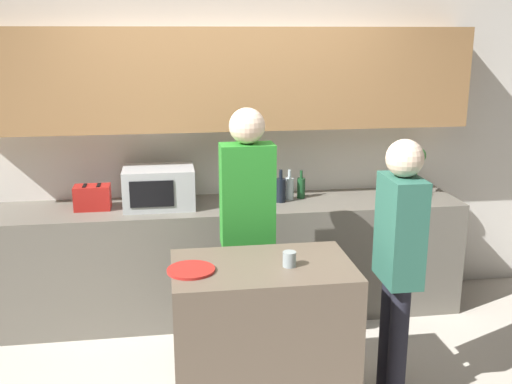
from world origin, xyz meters
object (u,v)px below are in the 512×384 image
toaster (92,197)px  plate_on_island (191,270)px  cup_0 (289,259)px  bottle_1 (289,188)px  microwave (159,187)px  person_center (399,253)px  person_left (247,215)px  potted_plant (417,172)px  bottle_0 (281,190)px  bottle_2 (301,187)px

toaster → plate_on_island: bearing=-64.0°
cup_0 → bottle_1: bearing=78.5°
microwave → cup_0: 1.54m
bottle_1 → person_center: size_ratio=0.15×
plate_on_island → cup_0: size_ratio=3.08×
microwave → person_left: bearing=-52.7°
potted_plant → bottle_0: potted_plant is taller
person_left → potted_plant: bearing=-153.7°
potted_plant → person_center: 1.49m
person_left → cup_0: bearing=102.7°
plate_on_island → person_center: bearing=1.3°
bottle_0 → bottle_1: bearing=36.9°
toaster → bottle_1: bottle_1 is taller
microwave → toaster: 0.49m
cup_0 → person_left: (-0.15, 0.62, 0.07)m
bottle_0 → plate_on_island: 1.54m
microwave → person_center: bearing=-44.4°
microwave → plate_on_island: size_ratio=2.00×
bottle_0 → person_center: 1.39m
cup_0 → person_center: size_ratio=0.05×
bottle_0 → person_center: (0.43, -1.32, -0.05)m
person_center → microwave: bearing=46.5°
toaster → bottle_1: 1.49m
bottle_2 → person_left: (-0.54, -0.82, 0.05)m
person_left → person_center: (0.79, -0.59, -0.08)m
bottle_1 → bottle_2: bottle_1 is taller
potted_plant → bottle_2: bearing=175.1°
person_left → toaster: bearing=-36.0°
bottle_0 → cup_0: (-0.21, -1.36, -0.03)m
bottle_0 → plate_on_island: bearing=-119.0°
microwave → person_left: person_left is taller
bottle_2 → plate_on_island: (-0.93, -1.44, -0.06)m
toaster → bottle_2: size_ratio=1.17×
bottle_2 → toaster: bearing=-177.2°
bottle_2 → bottle_1: bearing=-164.4°
microwave → toaster: bearing=179.8°
microwave → person_center: person_center is taller
toaster → bottle_1: size_ratio=1.10×
person_left → bottle_1: bearing=-119.6°
toaster → bottle_0: bearing=-0.4°
person_left → person_center: bearing=142.6°
plate_on_island → bottle_2: bearing=57.2°
potted_plant → person_left: 1.63m
bottle_1 → bottle_2: (0.10, 0.03, -0.01)m
bottle_1 → cup_0: (-0.29, -1.42, -0.03)m
bottle_2 → potted_plant: bearing=-4.9°
toaster → bottle_0: size_ratio=1.02×
bottle_1 → bottle_2: bearing=15.6°
bottle_2 → bottle_0: bearing=-154.0°
bottle_2 → person_left: size_ratio=0.13×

